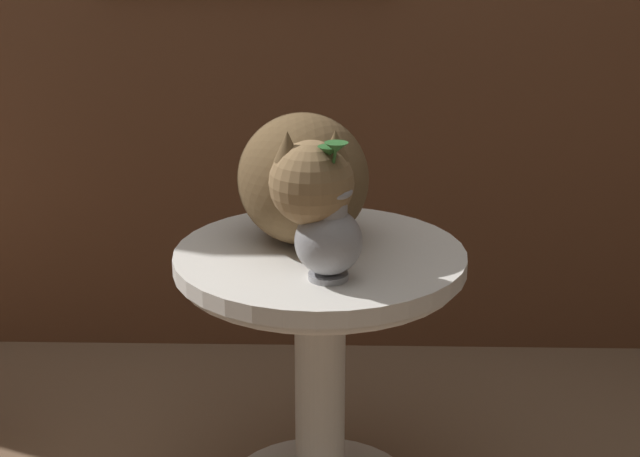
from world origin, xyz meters
name	(u,v)px	position (x,y,z in m)	size (l,w,h in m)	color
wicker_side_table	(320,331)	(0.29, 0.07, 0.43)	(0.61, 0.61, 0.61)	silver
cat	(304,179)	(0.25, 0.11, 0.75)	(0.31, 0.62, 0.29)	brown
pewter_vase_with_ivy	(329,234)	(0.31, -0.08, 0.70)	(0.13, 0.13, 0.28)	#99999E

